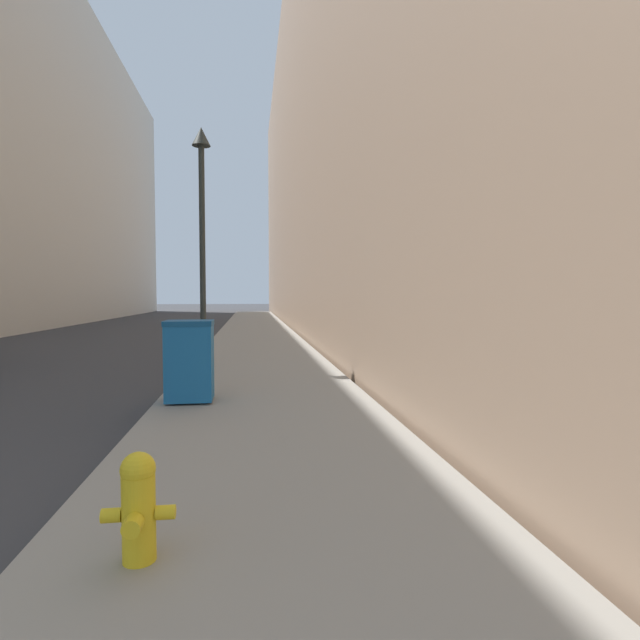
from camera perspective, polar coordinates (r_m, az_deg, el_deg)
sidewalk_right at (r=20.40m, az=-7.22°, el=-2.07°), size 3.44×60.00×0.15m
building_right_stone at (r=30.60m, az=8.12°, el=18.66°), size 12.00×60.00×20.32m
fire_hydrant at (r=3.52m, az=-20.05°, el=-19.20°), size 0.45×0.33×0.69m
trash_bin at (r=8.08m, az=-14.68°, el=-4.47°), size 0.73×0.64×1.28m
lamppost at (r=12.35m, az=-13.33°, el=11.48°), size 0.43×0.43×5.61m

